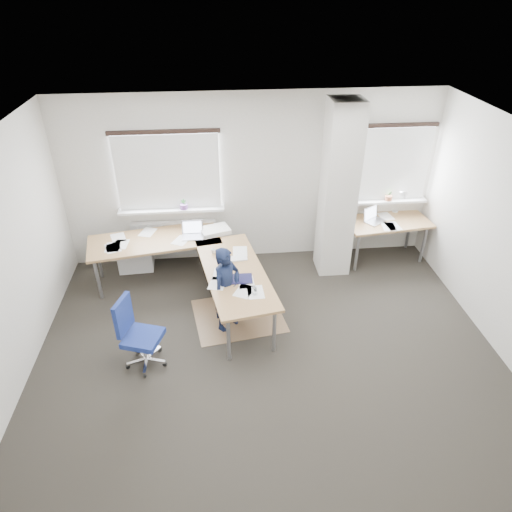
{
  "coord_description": "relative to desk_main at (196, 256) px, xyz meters",
  "views": [
    {
      "loc": [
        -0.58,
        -4.35,
        4.26
      ],
      "look_at": [
        -0.07,
        0.9,
        0.96
      ],
      "focal_mm": 32.0,
      "sensor_mm": 36.0,
      "label": 1
    }
  ],
  "objects": [
    {
      "name": "ground",
      "position": [
        0.92,
        -1.41,
        -0.69
      ],
      "size": [
        6.0,
        6.0,
        0.0
      ],
      "primitive_type": "plane",
      "color": "#292621",
      "rests_on": "ground"
    },
    {
      "name": "room_shell",
      "position": [
        1.1,
        -0.96,
        1.05
      ],
      "size": [
        6.04,
        5.04,
        2.82
      ],
      "color": "beige",
      "rests_on": "ground"
    },
    {
      "name": "floor_mat",
      "position": [
        0.58,
        -0.6,
        -0.69
      ],
      "size": [
        1.39,
        1.23,
        0.01
      ],
      "primitive_type": "cube",
      "rotation": [
        0.0,
        0.0,
        0.16
      ],
      "color": "#806246",
      "rests_on": "ground"
    },
    {
      "name": "white_crate",
      "position": [
        -1.04,
        0.84,
        -0.53
      ],
      "size": [
        0.57,
        0.42,
        0.33
      ],
      "primitive_type": "cube",
      "rotation": [
        0.0,
        0.0,
        0.06
      ],
      "color": "white",
      "rests_on": "ground"
    },
    {
      "name": "desk_main",
      "position": [
        0.0,
        0.0,
        0.0
      ],
      "size": [
        2.82,
        2.63,
        0.96
      ],
      "rotation": [
        0.0,
        0.0,
        0.17
      ],
      "color": "#966B41",
      "rests_on": "ground"
    },
    {
      "name": "desk_side",
      "position": [
        3.17,
        0.75,
        -0.01
      ],
      "size": [
        1.47,
        0.86,
        1.22
      ],
      "rotation": [
        0.0,
        0.0,
        0.12
      ],
      "color": "#966B41",
      "rests_on": "ground"
    },
    {
      "name": "task_chair",
      "position": [
        -0.68,
        -1.42,
        -0.42
      ],
      "size": [
        0.56,
        0.54,
        0.97
      ],
      "rotation": [
        0.0,
        0.0,
        -0.32
      ],
      "color": "navy",
      "rests_on": "ground"
    },
    {
      "name": "person",
      "position": [
        0.43,
        -0.79,
        -0.06
      ],
      "size": [
        0.54,
        0.54,
        1.26
      ],
      "primitive_type": "imported",
      "rotation": [
        0.0,
        0.0,
        0.78
      ],
      "color": "black",
      "rests_on": "ground"
    }
  ]
}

